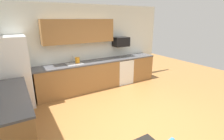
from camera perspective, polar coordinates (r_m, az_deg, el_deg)
name	(u,v)px	position (r m, az deg, el deg)	size (l,w,h in m)	color
ground_plane	(135,124)	(4.03, 7.66, -17.42)	(12.00, 12.00, 0.00)	#9E6B38
wall_back	(86,47)	(5.71, -8.60, 7.53)	(5.80, 0.10, 2.70)	silver
cabinet_run_back	(80,78)	(5.47, -10.88, -2.77)	(2.65, 0.60, 0.90)	olive
cabinet_run_back_right	(138,68)	(6.61, 8.78, 0.79)	(0.90, 0.60, 0.90)	olive
cabinet_run_left	(13,118)	(3.83, -30.25, -13.91)	(0.60, 2.00, 0.90)	olive
countertop_back	(91,62)	(5.48, -6.99, 2.61)	(4.80, 0.64, 0.04)	#4C4C51
countertop_left	(9,96)	(3.63, -31.35, -7.45)	(0.64, 2.00, 0.04)	#4C4C51
upper_cabinets_back	(79,31)	(5.33, -10.98, 12.72)	(2.20, 0.34, 0.70)	olive
refrigerator	(14,73)	(4.97, -30.17, -0.99)	(0.76, 0.70, 1.86)	white
oven_range	(122,70)	(6.17, 3.40, -0.15)	(0.60, 0.60, 0.91)	white
microwave	(121,42)	(6.03, 3.03, 9.47)	(0.54, 0.36, 0.32)	black
sink_basin	(75,66)	(5.30, -12.40, 1.39)	(0.48, 0.40, 0.14)	#A5A8AD
sink_faucet	(73,60)	(5.43, -13.12, 3.45)	(0.02, 0.02, 0.24)	#B2B5BA
kettle	(77,61)	(5.35, -11.54, 3.13)	(0.14, 0.14, 0.20)	orange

